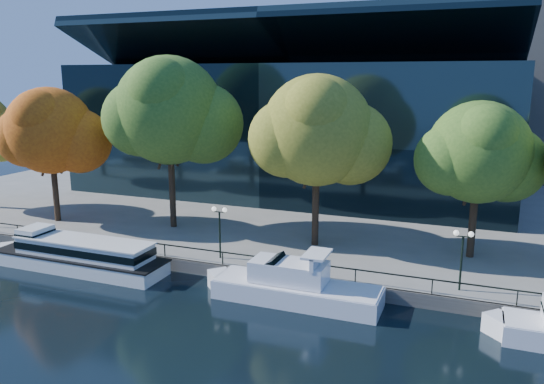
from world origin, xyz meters
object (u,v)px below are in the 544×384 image
at_px(tour_boat, 76,253).
at_px(tree_3, 319,133).
at_px(cruiser_near, 290,285).
at_px(tree_2, 171,113).
at_px(lamp_2, 463,247).
at_px(lamp_1, 220,220).
at_px(tree_4, 481,155).
at_px(tree_1, 51,133).

height_order(tour_boat, tree_3, tree_3).
height_order(cruiser_near, tree_2, tree_2).
bearing_deg(lamp_2, tree_2, 166.18).
bearing_deg(lamp_1, tree_2, 141.47).
bearing_deg(tree_3, lamp_2, -26.78).
height_order(tree_2, tree_4, tree_2).
distance_m(tree_1, tree_4, 37.71).
height_order(tree_2, lamp_1, tree_2).
bearing_deg(cruiser_near, tree_3, 95.34).
bearing_deg(tree_1, lamp_2, -6.15).
xyz_separation_m(tour_boat, tree_4, (28.74, 11.02, 7.73)).
bearing_deg(cruiser_near, tree_1, 164.15).
height_order(tree_1, lamp_2, tree_1).
distance_m(tour_boat, tree_3, 21.23).
bearing_deg(tree_4, tree_1, -175.07).
height_order(tree_3, lamp_2, tree_3).
xyz_separation_m(cruiser_near, tree_1, (-26.35, 7.48, 8.43)).
bearing_deg(lamp_1, tree_4, 21.72).
relative_size(tour_boat, tree_1, 1.23).
xyz_separation_m(tour_boat, lamp_1, (10.62, 3.80, 2.71)).
bearing_deg(tree_2, lamp_1, -38.53).
bearing_deg(tree_3, lamp_1, -136.35).
relative_size(tour_boat, lamp_2, 3.90).
height_order(tree_1, tree_3, tree_3).
distance_m(cruiser_near, tree_2, 20.47).
xyz_separation_m(tree_3, lamp_1, (-6.04, -5.76, -6.32)).
bearing_deg(tour_boat, tree_4, 20.97).
relative_size(cruiser_near, lamp_2, 3.08).
distance_m(cruiser_near, tree_4, 17.41).
bearing_deg(tour_boat, tree_3, 29.85).
relative_size(tree_1, tree_3, 0.92).
bearing_deg(tree_4, tree_2, -177.77).
height_order(lamp_1, lamp_2, same).
height_order(tour_boat, lamp_1, lamp_1).
bearing_deg(tree_2, cruiser_near, -33.45).
height_order(tree_1, tree_2, tree_2).
relative_size(cruiser_near, tree_3, 0.89).
distance_m(tree_2, lamp_2, 27.08).
height_order(cruiser_near, tree_1, tree_1).
bearing_deg(lamp_2, cruiser_near, -161.63).
xyz_separation_m(cruiser_near, tree_2, (-14.71, 9.71, 10.41)).
bearing_deg(lamp_1, tour_boat, -160.32).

